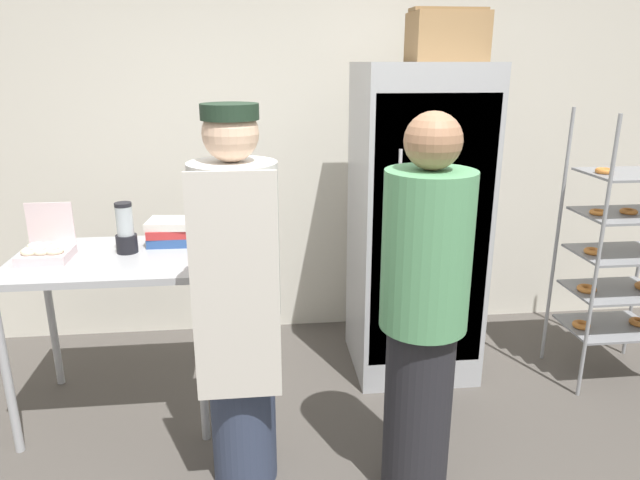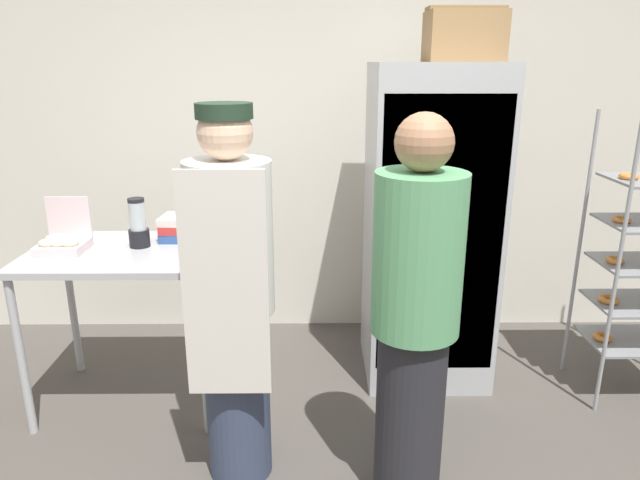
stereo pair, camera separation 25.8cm
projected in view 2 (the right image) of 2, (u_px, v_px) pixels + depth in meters
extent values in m
cube|color=silver|center=(333.00, 134.00, 3.99)|extent=(6.40, 0.12, 2.85)
cube|color=#ADAFB5|center=(429.00, 227.00, 3.45)|extent=(0.74, 0.70, 1.91)
cube|color=#93959B|center=(441.00, 240.00, 3.12)|extent=(0.68, 0.02, 1.57)
cylinder|color=silver|center=(405.00, 237.00, 3.08)|extent=(0.02, 0.02, 0.94)
cylinder|color=#93969B|center=(617.00, 275.00, 3.02)|extent=(0.02, 0.02, 1.66)
cylinder|color=#93969B|center=(579.00, 248.00, 3.45)|extent=(0.02, 0.02, 1.66)
cube|color=gray|center=(633.00, 341.00, 3.39)|extent=(0.54, 0.41, 0.01)
torus|color=orange|center=(602.00, 337.00, 3.38)|extent=(0.11, 0.11, 0.04)
cube|color=gray|center=(640.00, 303.00, 3.32)|extent=(0.54, 0.41, 0.01)
torus|color=orange|center=(609.00, 299.00, 3.31)|extent=(0.11, 0.11, 0.03)
torus|color=orange|center=(615.00, 260.00, 3.24)|extent=(0.10, 0.10, 0.03)
torus|color=orange|center=(622.00, 220.00, 3.17)|extent=(0.10, 0.10, 0.03)
torus|color=orange|center=(629.00, 176.00, 3.09)|extent=(0.10, 0.10, 0.03)
cube|color=#ADAFB5|center=(124.00, 253.00, 3.12)|extent=(1.02, 0.73, 0.04)
cylinder|color=#ADAFB5|center=(21.00, 358.00, 2.94)|extent=(0.04, 0.04, 0.89)
cylinder|color=#ADAFB5|center=(204.00, 357.00, 2.95)|extent=(0.04, 0.04, 0.89)
cylinder|color=#ADAFB5|center=(72.00, 307.00, 3.56)|extent=(0.04, 0.04, 0.89)
cylinder|color=#ADAFB5|center=(223.00, 306.00, 3.57)|extent=(0.04, 0.04, 0.89)
cube|color=silver|center=(63.00, 247.00, 3.08)|extent=(0.24, 0.23, 0.05)
cube|color=silver|center=(69.00, 217.00, 3.15)|extent=(0.24, 0.01, 0.23)
torus|color=beige|center=(47.00, 243.00, 3.03)|extent=(0.09, 0.09, 0.03)
torus|color=beige|center=(59.00, 243.00, 3.03)|extent=(0.09, 0.09, 0.03)
torus|color=beige|center=(70.00, 243.00, 3.03)|extent=(0.09, 0.09, 0.03)
torus|color=beige|center=(54.00, 238.00, 3.11)|extent=(0.09, 0.09, 0.03)
torus|color=beige|center=(65.00, 238.00, 3.11)|extent=(0.09, 0.09, 0.03)
cylinder|color=black|center=(139.00, 238.00, 3.16)|extent=(0.11, 0.11, 0.10)
cylinder|color=#B2BCC1|center=(137.00, 216.00, 3.12)|extent=(0.09, 0.09, 0.16)
cylinder|color=black|center=(136.00, 200.00, 3.09)|extent=(0.09, 0.09, 0.02)
cube|color=#2D5193|center=(186.00, 235.00, 3.29)|extent=(0.27, 0.21, 0.05)
cube|color=#B72D2D|center=(185.00, 227.00, 3.28)|extent=(0.27, 0.21, 0.05)
cube|color=silver|center=(185.00, 220.00, 3.27)|extent=(0.28, 0.23, 0.04)
cube|color=#937047|center=(464.00, 36.00, 3.16)|extent=(0.41, 0.31, 0.27)
cube|color=olive|center=(466.00, 8.00, 3.12)|extent=(0.42, 0.16, 0.02)
cylinder|color=#333D56|center=(238.00, 393.00, 2.67)|extent=(0.30, 0.30, 0.85)
cylinder|color=silver|center=(230.00, 238.00, 2.45)|extent=(0.37, 0.37, 0.67)
sphere|color=beige|center=(225.00, 132.00, 2.31)|extent=(0.23, 0.23, 0.23)
cube|color=beige|center=(225.00, 288.00, 2.30)|extent=(0.35, 0.02, 0.97)
cylinder|color=#1E3323|center=(224.00, 111.00, 2.29)|extent=(0.23, 0.23, 0.06)
cylinder|color=#232328|center=(409.00, 417.00, 2.50)|extent=(0.30, 0.30, 0.84)
cylinder|color=#569966|center=(418.00, 254.00, 2.28)|extent=(0.37, 0.37, 0.67)
sphere|color=#9E7051|center=(424.00, 142.00, 2.14)|extent=(0.23, 0.23, 0.23)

